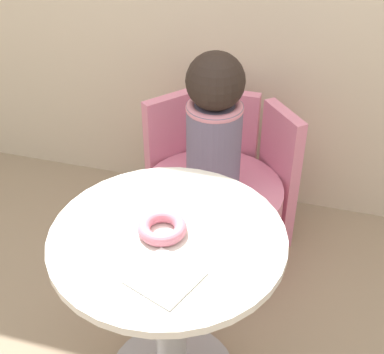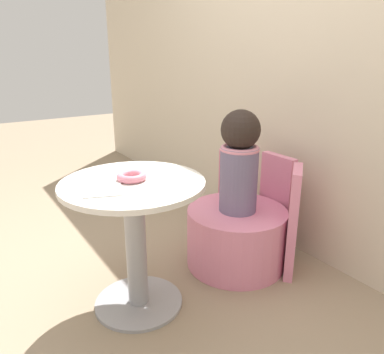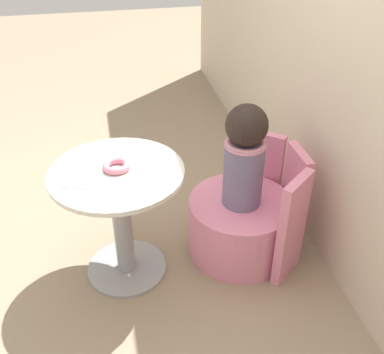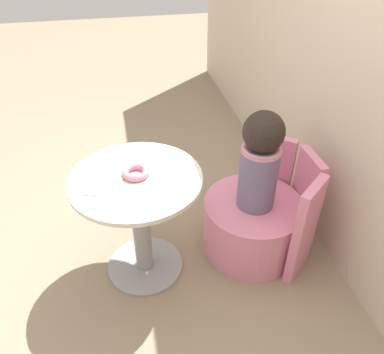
{
  "view_description": "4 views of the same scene",
  "coord_description": "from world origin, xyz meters",
  "px_view_note": "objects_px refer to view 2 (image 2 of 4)",
  "views": [
    {
      "loc": [
        0.39,
        -1.08,
        1.65
      ],
      "look_at": [
        -0.01,
        0.33,
        0.62
      ],
      "focal_mm": 50.0,
      "sensor_mm": 36.0,
      "label": 1
    },
    {
      "loc": [
        1.52,
        -0.68,
        1.22
      ],
      "look_at": [
        -0.01,
        0.32,
        0.61
      ],
      "focal_mm": 35.0,
      "sensor_mm": 36.0,
      "label": 2
    },
    {
      "loc": [
        1.89,
        -0.04,
        1.85
      ],
      "look_at": [
        0.04,
        0.35,
        0.58
      ],
      "focal_mm": 42.0,
      "sensor_mm": 36.0,
      "label": 3
    },
    {
      "loc": [
        1.53,
        -0.06,
        1.77
      ],
      "look_at": [
        -0.0,
        0.27,
        0.6
      ],
      "focal_mm": 35.0,
      "sensor_mm": 36.0,
      "label": 4
    }
  ],
  "objects_px": {
    "round_table": "(135,224)",
    "child_figure": "(239,160)",
    "tub_chair": "(236,237)",
    "donut": "(132,177)"
  },
  "relations": [
    {
      "from": "tub_chair",
      "to": "donut",
      "type": "xyz_separation_m",
      "value": [
        0.01,
        -0.66,
        0.51
      ]
    },
    {
      "from": "round_table",
      "to": "tub_chair",
      "type": "height_order",
      "value": "round_table"
    },
    {
      "from": "round_table",
      "to": "child_figure",
      "type": "xyz_separation_m",
      "value": [
        -0.03,
        0.66,
        0.2
      ]
    },
    {
      "from": "round_table",
      "to": "child_figure",
      "type": "height_order",
      "value": "child_figure"
    },
    {
      "from": "donut",
      "to": "round_table",
      "type": "bearing_deg",
      "value": -12.53
    },
    {
      "from": "child_figure",
      "to": "tub_chair",
      "type": "bearing_deg",
      "value": -85.53
    },
    {
      "from": "tub_chair",
      "to": "donut",
      "type": "bearing_deg",
      "value": -88.82
    },
    {
      "from": "child_figure",
      "to": "donut",
      "type": "relative_size",
      "value": 4.23
    },
    {
      "from": "round_table",
      "to": "donut",
      "type": "distance_m",
      "value": 0.23
    },
    {
      "from": "round_table",
      "to": "child_figure",
      "type": "relative_size",
      "value": 1.15
    }
  ]
}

